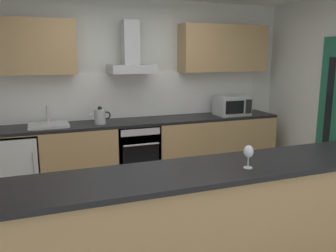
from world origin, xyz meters
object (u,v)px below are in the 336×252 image
oven (135,151)px  kettle (100,116)px  microwave (232,105)px  range_hood (131,57)px  refrigerator (16,166)px  sink (49,125)px  wine_glass (249,152)px

oven → kettle: 0.73m
microwave → range_hood: range_hood is taller
refrigerator → range_hood: bearing=4.8°
sink → range_hood: size_ratio=0.69×
microwave → range_hood: (-1.54, 0.16, 0.74)m
refrigerator → kettle: bearing=-1.6°
sink → wine_glass: size_ratio=2.81×
oven → range_hood: (-0.00, 0.13, 1.33)m
oven → wine_glass: 2.59m
oven → sink: 1.24m
refrigerator → wine_glass: bearing=-54.5°
refrigerator → kettle: size_ratio=2.94×
sink → range_hood: range_hood is taller
oven → sink: size_ratio=1.60×
sink → wine_glass: 2.86m
oven → refrigerator: size_ratio=0.94×
kettle → wine_glass: size_ratio=1.62×
oven → refrigerator: oven is taller
refrigerator → range_hood: range_hood is taller
oven → refrigerator: bearing=-179.9°
oven → range_hood: range_hood is taller
oven → kettle: bearing=-176.1°
microwave → kettle: size_ratio=1.73×
microwave → sink: microwave is taller
oven → microwave: (1.54, -0.03, 0.59)m
oven → microwave: 1.65m
sink → range_hood: (1.15, 0.12, 0.86)m
microwave → sink: 2.69m
microwave → wine_glass: size_ratio=2.81×
oven → kettle: size_ratio=2.77×
microwave → kettle: bearing=-179.8°
refrigerator → oven: bearing=0.1°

